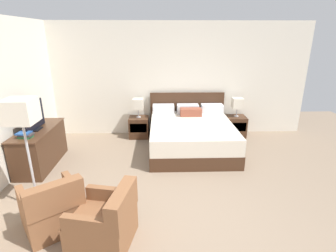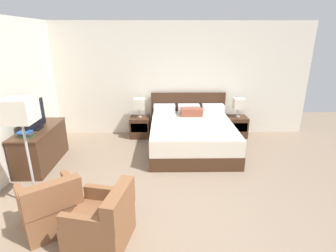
# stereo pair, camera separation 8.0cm
# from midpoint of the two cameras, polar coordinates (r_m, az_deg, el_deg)

# --- Properties ---
(ground_plane) EXTENTS (10.99, 10.99, 0.00)m
(ground_plane) POSITION_cam_midpoint_polar(r_m,az_deg,el_deg) (3.67, 2.24, -21.94)
(ground_plane) COLOR #84705B
(wall_back) EXTENTS (6.85, 0.06, 2.73)m
(wall_back) POSITION_cam_midpoint_polar(r_m,az_deg,el_deg) (6.54, 0.72, 9.99)
(wall_back) COLOR silver
(wall_back) RESTS_ON ground
(wall_left) EXTENTS (0.06, 5.46, 2.73)m
(wall_left) POSITION_cam_midpoint_polar(r_m,az_deg,el_deg) (5.17, -32.17, 4.56)
(wall_left) COLOR silver
(wall_left) RESTS_ON ground
(bed) EXTENTS (1.84, 2.08, 1.07)m
(bed) POSITION_cam_midpoint_polar(r_m,az_deg,el_deg) (5.82, 5.52, -1.85)
(bed) COLOR #422819
(bed) RESTS_ON ground
(nightstand_left) EXTENTS (0.47, 0.44, 0.51)m
(nightstand_left) POSITION_cam_midpoint_polar(r_m,az_deg,el_deg) (6.53, -5.78, -0.20)
(nightstand_left) COLOR #422819
(nightstand_left) RESTS_ON ground
(nightstand_right) EXTENTS (0.47, 0.44, 0.51)m
(nightstand_right) POSITION_cam_midpoint_polar(r_m,az_deg,el_deg) (6.77, 15.04, -0.10)
(nightstand_right) COLOR #422819
(nightstand_right) RESTS_ON ground
(table_lamp_left) EXTENTS (0.25, 0.25, 0.47)m
(table_lamp_left) POSITION_cam_midpoint_polar(r_m,az_deg,el_deg) (6.37, -5.95, 4.78)
(table_lamp_left) COLOR #B7B7BC
(table_lamp_left) RESTS_ON nightstand_left
(table_lamp_right) EXTENTS (0.25, 0.25, 0.47)m
(table_lamp_right) POSITION_cam_midpoint_polar(r_m,az_deg,el_deg) (6.60, 15.47, 4.71)
(table_lamp_right) COLOR #B7B7BC
(table_lamp_right) RESTS_ON nightstand_right
(dresser) EXTENTS (0.54, 1.39, 0.75)m
(dresser) POSITION_cam_midpoint_polar(r_m,az_deg,el_deg) (5.63, -25.58, -3.90)
(dresser) COLOR #422819
(dresser) RESTS_ON ground
(tv) EXTENTS (0.18, 0.75, 0.52)m
(tv) POSITION_cam_midpoint_polar(r_m,az_deg,el_deg) (5.40, -26.65, 1.95)
(tv) COLOR black
(tv) RESTS_ON dresser
(book_red_cover) EXTENTS (0.24, 0.18, 0.04)m
(book_red_cover) POSITION_cam_midpoint_polar(r_m,az_deg,el_deg) (5.13, -28.10, -1.88)
(book_red_cover) COLOR #2D7042
(book_red_cover) RESTS_ON dresser
(book_blue_cover) EXTENTS (0.24, 0.19, 0.03)m
(book_blue_cover) POSITION_cam_midpoint_polar(r_m,az_deg,el_deg) (5.11, -28.01, -1.50)
(book_blue_cover) COLOR #383333
(book_blue_cover) RESTS_ON book_red_cover
(book_small_top) EXTENTS (0.23, 0.21, 0.02)m
(book_small_top) POSITION_cam_midpoint_polar(r_m,az_deg,el_deg) (5.12, -28.42, -1.20)
(book_small_top) COLOR #234C8E
(book_small_top) RESTS_ON book_blue_cover
(armchair_by_window) EXTENTS (0.96, 0.96, 0.76)m
(armchair_by_window) POSITION_cam_midpoint_polar(r_m,az_deg,el_deg) (3.87, -23.53, -16.00)
(armchair_by_window) COLOR brown
(armchair_by_window) RESTS_ON ground
(armchair_companion) EXTENTS (0.82, 0.81, 0.76)m
(armchair_companion) POSITION_cam_midpoint_polar(r_m,az_deg,el_deg) (3.43, -13.33, -19.75)
(armchair_companion) COLOR brown
(armchair_companion) RESTS_ON ground
(floor_lamp) EXTENTS (0.36, 0.36, 1.65)m
(floor_lamp) POSITION_cam_midpoint_polar(r_m,az_deg,el_deg) (3.90, -28.88, 1.80)
(floor_lamp) COLOR #B7B7BC
(floor_lamp) RESTS_ON ground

